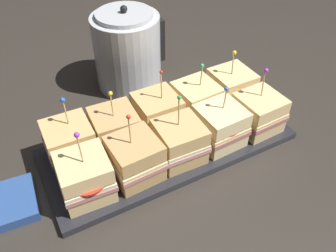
% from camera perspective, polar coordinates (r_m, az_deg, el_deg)
% --- Properties ---
extents(ground_plane, '(6.00, 6.00, 0.00)m').
position_cam_1_polar(ground_plane, '(0.91, -0.00, -3.34)').
color(ground_plane, '#2D2823').
extents(serving_platter, '(0.62, 0.26, 0.02)m').
position_cam_1_polar(serving_platter, '(0.90, -0.00, -2.94)').
color(serving_platter, '#232328').
rests_on(serving_platter, ground_plane).
extents(sandwich_front_far_left, '(0.11, 0.12, 0.18)m').
position_cam_1_polar(sandwich_front_far_left, '(0.77, -13.13, -8.02)').
color(sandwich_front_far_left, '#DBB77A').
rests_on(sandwich_front_far_left, serving_platter).
extents(sandwich_front_left, '(0.11, 0.11, 0.18)m').
position_cam_1_polar(sandwich_front_left, '(0.79, -5.31, -5.26)').
color(sandwich_front_left, tan).
rests_on(sandwich_front_left, serving_platter).
extents(sandwich_front_center, '(0.11, 0.11, 0.18)m').
position_cam_1_polar(sandwich_front_center, '(0.83, 1.86, -2.52)').
color(sandwich_front_center, tan).
rests_on(sandwich_front_center, serving_platter).
extents(sandwich_front_right, '(0.11, 0.11, 0.16)m').
position_cam_1_polar(sandwich_front_right, '(0.87, 8.34, 0.00)').
color(sandwich_front_right, beige).
rests_on(sandwich_front_right, serving_platter).
extents(sandwich_front_far_right, '(0.11, 0.11, 0.17)m').
position_cam_1_polar(sandwich_front_far_right, '(0.93, 14.29, 2.10)').
color(sandwich_front_far_right, '#DBB77A').
rests_on(sandwich_front_far_right, serving_platter).
extents(sandwich_back_far_left, '(0.11, 0.11, 0.17)m').
position_cam_1_polar(sandwich_back_far_left, '(0.85, -15.48, -2.68)').
color(sandwich_back_far_left, tan).
rests_on(sandwich_back_far_left, serving_platter).
extents(sandwich_back_left, '(0.11, 0.11, 0.16)m').
position_cam_1_polar(sandwich_back_left, '(0.87, -8.51, -0.49)').
color(sandwich_back_left, tan).
rests_on(sandwich_back_left, serving_platter).
extents(sandwich_back_center, '(0.11, 0.11, 0.18)m').
position_cam_1_polar(sandwich_back_center, '(0.90, -1.66, 2.00)').
color(sandwich_back_center, tan).
rests_on(sandwich_back_center, serving_platter).
extents(sandwich_back_right, '(0.11, 0.11, 0.16)m').
position_cam_1_polar(sandwich_back_right, '(0.95, 4.54, 4.07)').
color(sandwich_back_right, '#DBB77A').
rests_on(sandwich_back_right, serving_platter).
extents(sandwich_back_far_right, '(0.11, 0.11, 0.17)m').
position_cam_1_polar(sandwich_back_far_right, '(1.00, 10.09, 6.01)').
color(sandwich_back_far_right, '#DBB77A').
rests_on(sandwich_back_far_right, serving_platter).
extents(kettle_steel, '(0.22, 0.20, 0.25)m').
position_cam_1_polar(kettle_steel, '(1.07, -6.50, 11.89)').
color(kettle_steel, '#B7BABF').
rests_on(kettle_steel, ground_plane).
extents(napkin_stack, '(0.13, 0.13, 0.02)m').
position_cam_1_polar(napkin_stack, '(0.85, -24.48, -11.15)').
color(napkin_stack, navy).
rests_on(napkin_stack, ground_plane).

